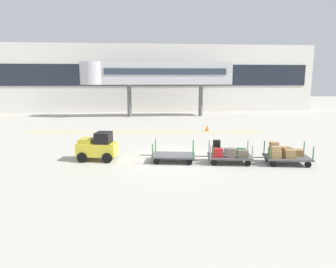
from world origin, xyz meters
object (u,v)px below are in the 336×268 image
object	(u,v)px
baggage_cart_middle	(228,153)
safety_cone_near	(207,128)
baggage_cart_tail	(285,154)
baggage_tug	(98,147)
baggage_cart_lead	(173,156)

from	to	relation	value
baggage_cart_middle	safety_cone_near	bearing A→B (deg)	83.84
baggage_cart_tail	safety_cone_near	bearing A→B (deg)	99.71
baggage_tug	baggage_cart_middle	distance (m)	7.10
baggage_tug	baggage_cart_tail	xyz separation A→B (m)	(9.90, -1.64, -0.22)
baggage_cart_tail	baggage_cart_middle	bearing A→B (deg)	171.31
baggage_tug	baggage_cart_lead	world-z (taller)	baggage_tug
baggage_tug	safety_cone_near	size ratio (longest dim) A/B	4.10
baggage_cart_tail	baggage_cart_lead	bearing A→B (deg)	170.74
baggage_cart_middle	baggage_cart_lead	bearing A→B (deg)	170.17
baggage_cart_lead	baggage_cart_tail	size ratio (longest dim) A/B	1.00
baggage_tug	baggage_cart_lead	distance (m)	4.18
baggage_tug	baggage_cart_lead	bearing A→B (deg)	-9.60
baggage_tug	baggage_cart_lead	xyz separation A→B (m)	(4.10, -0.69, -0.41)
baggage_cart_lead	baggage_cart_middle	bearing A→B (deg)	-9.83
baggage_cart_lead	baggage_cart_tail	world-z (taller)	baggage_cart_tail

